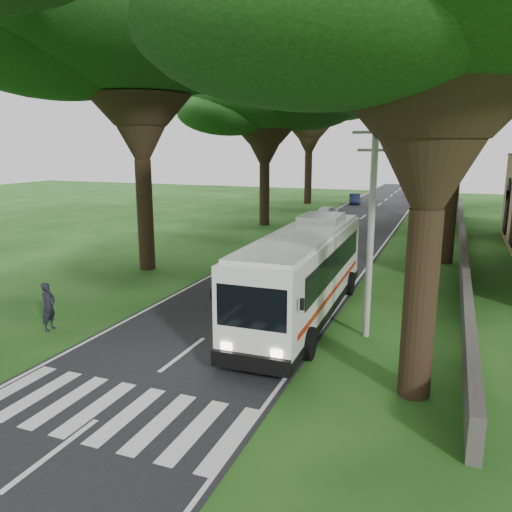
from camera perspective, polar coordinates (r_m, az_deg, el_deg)
The scene contains 18 objects.
ground at distance 15.91m, azimuth -11.99°, elevation -13.68°, with size 140.00×140.00×0.00m, color #174112.
road at distance 38.33m, azimuth 8.88°, elevation 1.88°, with size 8.00×120.00×0.04m, color black.
crosswalk at distance 14.48m, azimuth -16.51°, elevation -16.70°, with size 8.00×3.00×0.01m, color silver.
property_wall at distance 36.39m, azimuth 22.52°, elevation 1.46°, with size 0.35×50.00×1.20m, color #383533.
pole_near at distance 18.21m, azimuth 13.03°, elevation 3.43°, with size 1.60×0.24×8.00m.
pole_mid at distance 38.01m, azimuth 17.62°, elevation 7.71°, with size 1.60×0.24×8.00m.
pole_far at distance 57.94m, azimuth 19.08°, elevation 9.04°, with size 1.60×0.24×8.00m.
tree_l_mida at distance 29.31m, azimuth -13.50°, elevation 23.47°, with size 15.98×15.98×16.19m.
tree_l_midb at distance 44.79m, azimuth 1.02°, elevation 17.25°, with size 12.85×12.85×13.58m.
tree_l_far at distance 62.33m, azimuth 6.18°, elevation 17.51°, with size 14.12×14.12×15.67m.
tree_r_mida at distance 32.19m, azimuth 22.46°, elevation 20.27°, with size 15.68×15.68×15.23m.
tree_r_midb at distance 50.09m, azimuth 21.67°, elevation 17.48°, with size 14.06×14.06×15.19m.
tree_r_far at distance 68.11m, azimuth 22.69°, elevation 16.83°, with size 13.91×13.91×16.37m.
coach_bus at distance 20.47m, azimuth 5.50°, elevation -1.77°, with size 3.07×12.19×3.58m.
distant_car_a at distance 48.65m, azimuth 8.09°, elevation 4.94°, with size 1.56×3.87×1.32m, color silver.
distant_car_b at distance 62.82m, azimuth 11.21°, elevation 6.45°, with size 1.30×3.72×1.23m, color navy.
distant_car_c at distance 73.57m, azimuth 17.49°, elevation 6.97°, with size 1.75×4.30×1.25m, color maroon.
pedestrian at distance 20.75m, azimuth -22.62°, elevation -5.33°, with size 0.69×0.45×1.88m, color black.
Camera 1 is at (8.08, -11.82, 6.93)m, focal length 35.00 mm.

